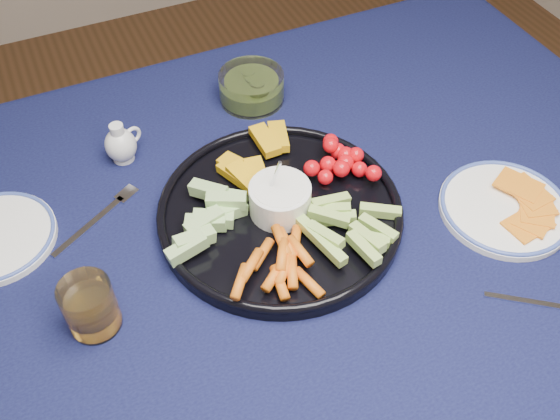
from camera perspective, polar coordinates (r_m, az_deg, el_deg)
name	(u,v)px	position (r m, az deg, el deg)	size (l,w,h in m)	color
dining_table	(229,290)	(1.04, -4.67, -7.26)	(1.67, 1.07, 0.75)	#4C2A19
crudite_platter	(278,209)	(1.00, -0.16, 0.13)	(0.40, 0.40, 0.13)	black
creamer_pitcher	(121,144)	(1.13, -14.33, 5.84)	(0.07, 0.06, 0.08)	white
pickle_bowl	(252,88)	(1.23, -2.61, 11.05)	(0.13, 0.13, 0.06)	white
cheese_plate	(505,206)	(1.09, 19.88, 0.32)	(0.21, 0.21, 0.03)	white
juice_tumbler	(91,309)	(0.91, -16.89, -8.62)	(0.07, 0.07, 0.09)	white
fork_left	(103,215)	(1.06, -15.90, -0.41)	(0.16, 0.11, 0.00)	silver
fork_right	(544,304)	(0.99, 22.95, -7.93)	(0.12, 0.10, 0.00)	silver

